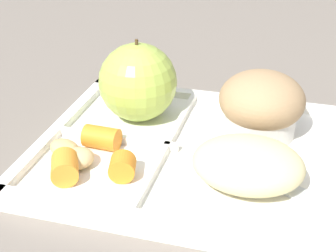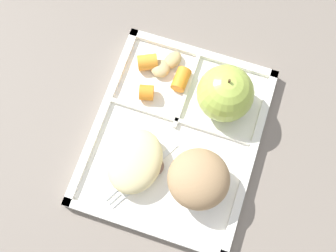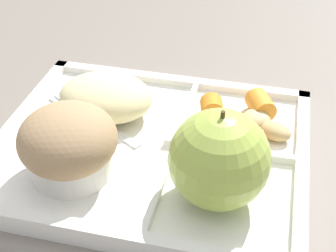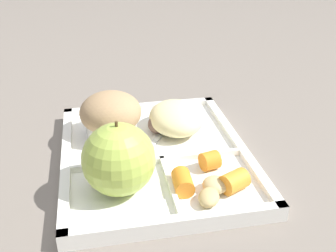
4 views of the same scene
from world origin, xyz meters
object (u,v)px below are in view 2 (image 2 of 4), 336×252
lunch_tray (175,137)px  plastic_fork (139,178)px  green_apple (225,93)px  bran_muffin (198,180)px

lunch_tray → plastic_fork: size_ratio=2.44×
lunch_tray → plastic_fork: bearing=-21.9°
green_apple → bran_muffin: (0.14, 0.00, -0.01)m
bran_muffin → plastic_fork: bearing=-78.0°
green_apple → plastic_fork: bearing=-29.3°
lunch_tray → green_apple: 0.10m
lunch_tray → green_apple: green_apple is taller
lunch_tray → plastic_fork: lunch_tray is taller
bran_muffin → green_apple: bearing=-180.0°
bran_muffin → plastic_fork: (0.02, -0.09, -0.03)m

